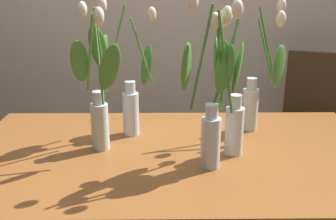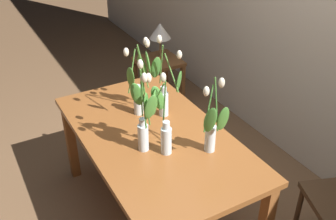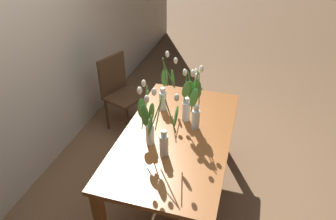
{
  "view_description": "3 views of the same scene",
  "coord_description": "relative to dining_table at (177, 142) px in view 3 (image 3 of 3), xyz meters",
  "views": [
    {
      "loc": [
        -0.04,
        -1.37,
        1.37
      ],
      "look_at": [
        -0.03,
        0.01,
        0.9
      ],
      "focal_mm": 41.98,
      "sensor_mm": 36.0,
      "label": 1
    },
    {
      "loc": [
        1.93,
        -0.97,
        2.24
      ],
      "look_at": [
        0.09,
        0.06,
        0.96
      ],
      "focal_mm": 41.75,
      "sensor_mm": 36.0,
      "label": 2
    },
    {
      "loc": [
        -1.98,
        -0.5,
        2.31
      ],
      "look_at": [
        0.0,
        0.08,
        0.96
      ],
      "focal_mm": 32.34,
      "sensor_mm": 36.0,
      "label": 3
    }
  ],
  "objects": [
    {
      "name": "tulip_vase_4",
      "position": [
        -0.18,
        0.19,
        0.27
      ],
      "size": [
        0.24,
        0.17,
        0.57
      ],
      "color": "silver",
      "rests_on": "dining_table"
    },
    {
      "name": "tulip_vase_1",
      "position": [
        -0.29,
        0.04,
        0.31
      ],
      "size": [
        0.23,
        0.22,
        0.57
      ],
      "color": "silver",
      "rests_on": "dining_table"
    },
    {
      "name": "tulip_vase_0",
      "position": [
        0.12,
        -0.12,
        0.31
      ],
      "size": [
        0.22,
        0.15,
        0.59
      ],
      "color": "silver",
      "rests_on": "dining_table"
    },
    {
      "name": "ground_plane",
      "position": [
        0.0,
        0.0,
        -0.65
      ],
      "size": [
        18.0,
        18.0,
        0.0
      ],
      "primitive_type": "plane",
      "color": "brown"
    },
    {
      "name": "dining_chair",
      "position": [
        0.91,
        0.95,
        -0.12
      ],
      "size": [
        0.52,
        0.52,
        0.93
      ],
      "color": "#4C331E",
      "rests_on": "ground"
    },
    {
      "name": "room_wall_rear",
      "position": [
        0.0,
        1.47,
        0.7
      ],
      "size": [
        9.0,
        0.1,
        2.7
      ],
      "primitive_type": "cube",
      "color": "beige",
      "rests_on": "ground"
    },
    {
      "name": "dining_table",
      "position": [
        0.0,
        0.0,
        0.0
      ],
      "size": [
        1.6,
        0.9,
        0.74
      ],
      "color": "brown",
      "rests_on": "ground"
    },
    {
      "name": "tulip_vase_3",
      "position": [
        0.36,
        0.21,
        0.27
      ],
      "size": [
        0.17,
        0.17,
        0.55
      ],
      "color": "silver",
      "rests_on": "dining_table"
    },
    {
      "name": "tulip_vase_2",
      "position": [
        0.2,
        -0.04,
        0.28
      ],
      "size": [
        0.15,
        0.18,
        0.53
      ],
      "color": "silver",
      "rests_on": "dining_table"
    }
  ]
}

